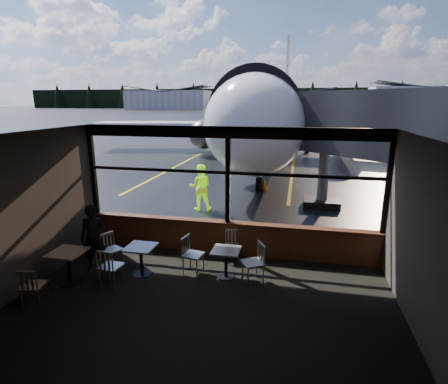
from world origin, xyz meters
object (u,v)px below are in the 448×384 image
(cafe_table_left, at_px, (69,268))
(chair_near_w, at_px, (193,255))
(chair_near_e, at_px, (253,263))
(cone_nose, at_px, (264,184))
(chair_left_s, at_px, (34,286))
(airliner, at_px, (279,79))
(jet_bridge, at_px, (346,150))
(ground_crew, at_px, (200,187))
(cone_wing, at_px, (225,150))
(passenger, at_px, (93,238))
(cafe_table_near, at_px, (226,264))
(chair_near_n, at_px, (232,246))
(chair_mid_s, at_px, (111,267))
(chair_mid_w, at_px, (112,250))
(cafe_table_mid, at_px, (141,261))

(cafe_table_left, bearing_deg, chair_near_w, 22.23)
(chair_near_e, distance_m, cone_nose, 9.00)
(chair_left_s, bearing_deg, airliner, 69.26)
(jet_bridge, relative_size, chair_left_s, 11.64)
(airliner, height_order, chair_near_w, airliner)
(ground_crew, xyz_separation_m, cone_wing, (-2.27, 15.37, -0.64))
(airliner, relative_size, passenger, 22.57)
(cafe_table_near, bearing_deg, jet_bridge, 63.88)
(jet_bridge, relative_size, chair_near_n, 12.61)
(airliner, distance_m, chair_mid_s, 23.09)
(cafe_table_left, height_order, chair_near_w, chair_near_w)
(chair_mid_w, xyz_separation_m, cone_nose, (2.99, 8.87, -0.16))
(chair_mid_s, bearing_deg, chair_mid_w, 122.00)
(airliner, bearing_deg, chair_mid_s, -95.84)
(cafe_table_mid, xyz_separation_m, cone_nose, (2.05, 9.17, -0.09))
(cone_wing, bearing_deg, chair_near_w, -80.20)
(chair_near_n, distance_m, chair_mid_s, 3.10)
(chair_near_e, bearing_deg, chair_mid_s, 75.68)
(cafe_table_mid, distance_m, chair_near_n, 2.36)
(cafe_table_left, height_order, chair_near_n, chair_near_n)
(chair_mid_w, relative_size, cone_wing, 1.73)
(cafe_table_near, relative_size, cafe_table_left, 0.89)
(cafe_table_mid, distance_m, chair_near_e, 2.70)
(chair_near_w, distance_m, cone_nose, 8.87)
(chair_near_e, xyz_separation_m, chair_mid_w, (-3.63, 0.11, -0.05))
(cafe_table_near, relative_size, chair_left_s, 0.81)
(cone_wing, bearing_deg, passenger, -87.01)
(cafe_table_near, relative_size, ground_crew, 0.40)
(chair_near_e, height_order, passenger, passenger)
(cafe_table_near, relative_size, chair_mid_w, 0.83)
(chair_mid_w, xyz_separation_m, passenger, (-0.30, -0.30, 0.41))
(chair_near_e, relative_size, chair_left_s, 1.09)
(jet_bridge, relative_size, chair_mid_w, 11.91)
(chair_near_w, distance_m, passenger, 2.51)
(jet_bridge, xyz_separation_m, cone_wing, (-7.74, 13.69, -2.01))
(chair_mid_s, height_order, chair_left_s, chair_mid_s)
(airliner, xyz_separation_m, chair_mid_w, (-2.77, -21.38, -5.42))
(airliner, distance_m, cone_wing, 7.03)
(cone_nose, bearing_deg, cone_wing, 110.58)
(chair_near_w, distance_m, ground_crew, 5.32)
(chair_mid_w, bearing_deg, cone_wing, -149.23)
(airliner, bearing_deg, cafe_table_mid, -94.87)
(airliner, distance_m, cone_nose, 13.70)
(jet_bridge, distance_m, passenger, 9.87)
(cone_wing, bearing_deg, chair_near_e, -76.32)
(jet_bridge, xyz_separation_m, passenger, (-6.65, -7.16, -1.41))
(jet_bridge, bearing_deg, chair_mid_w, -132.76)
(jet_bridge, relative_size, chair_near_w, 10.85)
(chair_near_e, relative_size, chair_mid_s, 1.01)
(passenger, bearing_deg, chair_left_s, -120.40)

